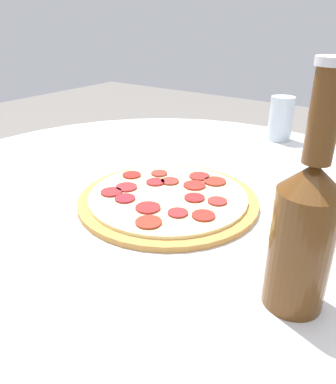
% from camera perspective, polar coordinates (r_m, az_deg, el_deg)
% --- Properties ---
extents(table, '(1.08, 1.08, 0.68)m').
position_cam_1_polar(table, '(0.81, -1.14, -9.95)').
color(table, silver).
rests_on(table, ground_plane).
extents(pizza, '(0.32, 0.32, 0.02)m').
position_cam_1_polar(pizza, '(0.67, -0.00, -0.92)').
color(pizza, '#B77F3D').
rests_on(pizza, table).
extents(beer_bottle, '(0.07, 0.07, 0.27)m').
position_cam_1_polar(beer_bottle, '(0.42, 20.00, -5.22)').
color(beer_bottle, '#563314').
rests_on(beer_bottle, table).
extents(drinking_glass, '(0.06, 0.06, 0.11)m').
position_cam_1_polar(drinking_glass, '(1.04, 16.82, 10.65)').
color(drinking_glass, '#ADBCC6').
rests_on(drinking_glass, table).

